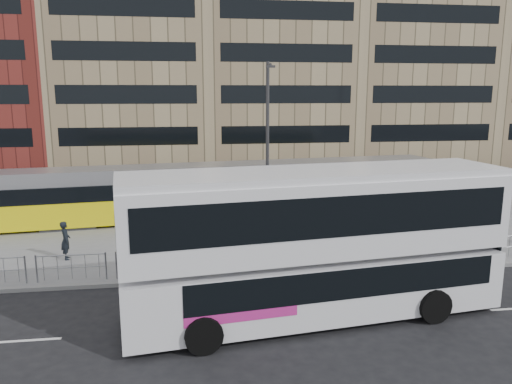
{
  "coord_description": "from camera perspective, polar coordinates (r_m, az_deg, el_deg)",
  "views": [
    {
      "loc": [
        -5.18,
        -18.76,
        7.39
      ],
      "look_at": [
        -1.66,
        6.0,
        2.37
      ],
      "focal_mm": 35.0,
      "sensor_mm": 36.0,
      "label": 1
    }
  ],
  "objects": [
    {
      "name": "ground",
      "position": [
        20.82,
        6.97,
        -9.54
      ],
      "size": [
        120.0,
        120.0,
        0.0
      ],
      "primitive_type": "plane",
      "color": "black",
      "rests_on": "ground"
    },
    {
      "name": "plaza",
      "position": [
        32.04,
        1.44,
        -1.86
      ],
      "size": [
        64.0,
        24.0,
        0.15
      ],
      "primitive_type": "cube",
      "color": "slate",
      "rests_on": "ground"
    },
    {
      "name": "kerb",
      "position": [
        20.83,
        6.94,
        -9.3
      ],
      "size": [
        64.0,
        0.25,
        0.17
      ],
      "primitive_type": "cube",
      "color": "gray",
      "rests_on": "ground"
    },
    {
      "name": "building_row",
      "position": [
        53.74,
        -0.89,
        17.24
      ],
      "size": [
        70.4,
        18.4,
        31.2
      ],
      "color": "maroon",
      "rests_on": "ground"
    },
    {
      "name": "pedestrian_barrier",
      "position": [
        21.53,
        11.87,
        -6.23
      ],
      "size": [
        32.07,
        0.07,
        1.1
      ],
      "color": "#979AA0",
      "rests_on": "plaza"
    },
    {
      "name": "road_markings",
      "position": [
        17.62,
        13.67,
        -13.77
      ],
      "size": [
        62.0,
        0.12,
        0.01
      ],
      "primitive_type": "cube",
      "color": "white",
      "rests_on": "ground"
    },
    {
      "name": "double_decker_bus",
      "position": [
        16.4,
        6.82,
        -5.4
      ],
      "size": [
        12.69,
        4.41,
        4.97
      ],
      "rotation": [
        0.0,
        0.0,
        0.12
      ],
      "color": "white",
      "rests_on": "ground"
    },
    {
      "name": "tram",
      "position": [
        29.5,
        -4.01,
        0.23
      ],
      "size": [
        26.63,
        5.63,
        3.13
      ],
      "rotation": [
        0.0,
        0.0,
        0.12
      ],
      "color": "yellow",
      "rests_on": "plaza"
    },
    {
      "name": "ad_panel",
      "position": [
        22.48,
        18.4,
        -5.86
      ],
      "size": [
        0.75,
        0.11,
        1.4
      ],
      "rotation": [
        0.0,
        0.0,
        0.08
      ],
      "color": "#2D2D30",
      "rests_on": "plaza"
    },
    {
      "name": "pedestrian",
      "position": [
        23.51,
        -20.93,
        -5.18
      ],
      "size": [
        0.55,
        0.7,
        1.71
      ],
      "primitive_type": "imported",
      "rotation": [
        0.0,
        0.0,
        1.82
      ],
      "color": "black",
      "rests_on": "plaza"
    },
    {
      "name": "traffic_light_west",
      "position": [
        20.95,
        -5.05,
        -3.26
      ],
      "size": [
        0.2,
        0.22,
        3.1
      ],
      "rotation": [
        0.0,
        0.0,
        0.17
      ],
      "color": "#2D2D30",
      "rests_on": "plaza"
    },
    {
      "name": "lamp_post_west",
      "position": [
        26.57,
        1.34,
        6.02
      ],
      "size": [
        0.45,
        1.04,
        8.8
      ],
      "color": "#2D2D30",
      "rests_on": "plaza"
    }
  ]
}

